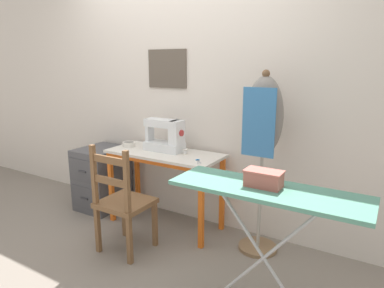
{
  "coord_description": "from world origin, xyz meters",
  "views": [
    {
      "loc": [
        1.8,
        -2.24,
        1.52
      ],
      "look_at": [
        0.31,
        0.21,
        0.84
      ],
      "focal_mm": 32.0,
      "sensor_mm": 36.0,
      "label": 1
    }
  ],
  "objects_px": {
    "sewing_machine": "(166,136)",
    "dress_form": "(263,127)",
    "wooden_chair": "(123,203)",
    "storage_box": "(264,178)",
    "ironing_board": "(267,196)",
    "thread_spool_near_machine": "(185,152)",
    "fabric_bowl": "(129,144)",
    "scissors": "(198,161)",
    "filing_cabinet": "(102,178)"
  },
  "relations": [
    {
      "from": "sewing_machine",
      "to": "dress_form",
      "type": "height_order",
      "value": "dress_form"
    },
    {
      "from": "wooden_chair",
      "to": "storage_box",
      "type": "relative_size",
      "value": 4.31
    },
    {
      "from": "ironing_board",
      "to": "wooden_chair",
      "type": "bearing_deg",
      "value": 172.46
    },
    {
      "from": "sewing_machine",
      "to": "thread_spool_near_machine",
      "type": "distance_m",
      "value": 0.24
    },
    {
      "from": "wooden_chair",
      "to": "dress_form",
      "type": "height_order",
      "value": "dress_form"
    },
    {
      "from": "thread_spool_near_machine",
      "to": "wooden_chair",
      "type": "relative_size",
      "value": 0.05
    },
    {
      "from": "fabric_bowl",
      "to": "ironing_board",
      "type": "relative_size",
      "value": 0.11
    },
    {
      "from": "wooden_chair",
      "to": "dress_form",
      "type": "bearing_deg",
      "value": 31.91
    },
    {
      "from": "sewing_machine",
      "to": "ironing_board",
      "type": "height_order",
      "value": "sewing_machine"
    },
    {
      "from": "thread_spool_near_machine",
      "to": "dress_form",
      "type": "xyz_separation_m",
      "value": [
        0.72,
        -0.01,
        0.29
      ]
    },
    {
      "from": "wooden_chair",
      "to": "storage_box",
      "type": "xyz_separation_m",
      "value": [
        1.22,
        -0.15,
        0.47
      ]
    },
    {
      "from": "scissors",
      "to": "sewing_machine",
      "type": "bearing_deg",
      "value": 161.97
    },
    {
      "from": "dress_form",
      "to": "ironing_board",
      "type": "height_order",
      "value": "dress_form"
    },
    {
      "from": "fabric_bowl",
      "to": "filing_cabinet",
      "type": "bearing_deg",
      "value": 179.93
    },
    {
      "from": "scissors",
      "to": "dress_form",
      "type": "height_order",
      "value": "dress_form"
    },
    {
      "from": "sewing_machine",
      "to": "fabric_bowl",
      "type": "relative_size",
      "value": 3.09
    },
    {
      "from": "fabric_bowl",
      "to": "dress_form",
      "type": "relative_size",
      "value": 0.08
    },
    {
      "from": "dress_form",
      "to": "storage_box",
      "type": "distance_m",
      "value": 0.8
    },
    {
      "from": "fabric_bowl",
      "to": "wooden_chair",
      "type": "distance_m",
      "value": 0.76
    },
    {
      "from": "storage_box",
      "to": "wooden_chair",
      "type": "bearing_deg",
      "value": 173.02
    },
    {
      "from": "sewing_machine",
      "to": "thread_spool_near_machine",
      "type": "bearing_deg",
      "value": -0.38
    },
    {
      "from": "thread_spool_near_machine",
      "to": "ironing_board",
      "type": "bearing_deg",
      "value": -36.77
    },
    {
      "from": "dress_form",
      "to": "filing_cabinet",
      "type": "bearing_deg",
      "value": -178.93
    },
    {
      "from": "storage_box",
      "to": "filing_cabinet",
      "type": "bearing_deg",
      "value": 160.84
    },
    {
      "from": "scissors",
      "to": "dress_form",
      "type": "xyz_separation_m",
      "value": [
        0.51,
        0.12,
        0.31
      ]
    },
    {
      "from": "thread_spool_near_machine",
      "to": "ironing_board",
      "type": "distance_m",
      "value": 1.28
    },
    {
      "from": "scissors",
      "to": "storage_box",
      "type": "height_order",
      "value": "storage_box"
    },
    {
      "from": "sewing_machine",
      "to": "thread_spool_near_machine",
      "type": "xyz_separation_m",
      "value": [
        0.21,
        -0.0,
        -0.12
      ]
    },
    {
      "from": "fabric_bowl",
      "to": "sewing_machine",
      "type": "bearing_deg",
      "value": 6.8
    },
    {
      "from": "thread_spool_near_machine",
      "to": "dress_form",
      "type": "height_order",
      "value": "dress_form"
    },
    {
      "from": "filing_cabinet",
      "to": "ironing_board",
      "type": "distance_m",
      "value": 2.23
    },
    {
      "from": "sewing_machine",
      "to": "thread_spool_near_machine",
      "type": "height_order",
      "value": "sewing_machine"
    },
    {
      "from": "fabric_bowl",
      "to": "wooden_chair",
      "type": "bearing_deg",
      "value": -53.81
    },
    {
      "from": "thread_spool_near_machine",
      "to": "storage_box",
      "type": "height_order",
      "value": "storage_box"
    },
    {
      "from": "fabric_bowl",
      "to": "dress_form",
      "type": "xyz_separation_m",
      "value": [
        1.35,
        0.03,
        0.29
      ]
    },
    {
      "from": "fabric_bowl",
      "to": "filing_cabinet",
      "type": "distance_m",
      "value": 0.58
    },
    {
      "from": "sewing_machine",
      "to": "dress_form",
      "type": "distance_m",
      "value": 0.95
    },
    {
      "from": "sewing_machine",
      "to": "wooden_chair",
      "type": "distance_m",
      "value": 0.75
    },
    {
      "from": "thread_spool_near_machine",
      "to": "ironing_board",
      "type": "relative_size",
      "value": 0.04
    },
    {
      "from": "fabric_bowl",
      "to": "scissors",
      "type": "height_order",
      "value": "fabric_bowl"
    },
    {
      "from": "fabric_bowl",
      "to": "wooden_chair",
      "type": "xyz_separation_m",
      "value": [
        0.41,
        -0.55,
        -0.33
      ]
    },
    {
      "from": "thread_spool_near_machine",
      "to": "fabric_bowl",
      "type": "bearing_deg",
      "value": -175.61
    },
    {
      "from": "fabric_bowl",
      "to": "ironing_board",
      "type": "bearing_deg",
      "value": -23.53
    },
    {
      "from": "sewing_machine",
      "to": "ironing_board",
      "type": "bearing_deg",
      "value": -31.85
    },
    {
      "from": "filing_cabinet",
      "to": "dress_form",
      "type": "xyz_separation_m",
      "value": [
        1.75,
        0.03,
        0.71
      ]
    },
    {
      "from": "sewing_machine",
      "to": "filing_cabinet",
      "type": "xyz_separation_m",
      "value": [
        -0.82,
        -0.05,
        -0.54
      ]
    },
    {
      "from": "ironing_board",
      "to": "storage_box",
      "type": "bearing_deg",
      "value": 151.26
    },
    {
      "from": "scissors",
      "to": "storage_box",
      "type": "xyz_separation_m",
      "value": [
        0.78,
        -0.61,
        0.16
      ]
    },
    {
      "from": "fabric_bowl",
      "to": "scissors",
      "type": "bearing_deg",
      "value": -6.02
    },
    {
      "from": "wooden_chair",
      "to": "ironing_board",
      "type": "distance_m",
      "value": 1.31
    }
  ]
}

